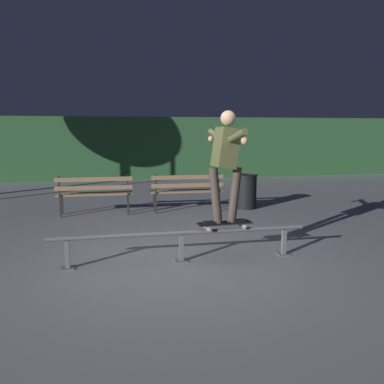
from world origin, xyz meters
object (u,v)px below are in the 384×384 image
(trash_can, at_px, (246,191))
(skateboard, at_px, (225,223))
(park_bench_leftmost, at_px, (95,191))
(skateboarder, at_px, (226,157))
(park_bench_left_center, at_px, (187,188))
(grind_rail, at_px, (181,238))

(trash_can, bearing_deg, skateboard, -113.56)
(park_bench_leftmost, bearing_deg, skateboarder, -60.17)
(park_bench_left_center, bearing_deg, skateboard, -91.40)
(skateboarder, bearing_deg, park_bench_leftmost, 119.83)
(skateboard, bearing_deg, grind_rail, -180.00)
(skateboarder, bearing_deg, trash_can, 66.48)
(park_bench_left_center, bearing_deg, grind_rail, -101.85)
(grind_rail, bearing_deg, trash_can, 58.43)
(grind_rail, bearing_deg, skateboard, 0.00)
(park_bench_leftmost, height_order, park_bench_left_center, same)
(park_bench_left_center, distance_m, trash_can, 1.45)
(grind_rail, distance_m, park_bench_leftmost, 3.61)
(grind_rail, height_order, skateboard, skateboard)
(grind_rail, height_order, skateboarder, skateboarder)
(park_bench_leftmost, distance_m, trash_can, 3.46)
(grind_rail, bearing_deg, park_bench_left_center, 78.15)
(grind_rail, bearing_deg, skateboarder, 0.02)
(skateboarder, distance_m, trash_can, 3.95)
(skateboarder, xyz_separation_m, park_bench_left_center, (0.08, 3.37, -0.91))
(park_bench_left_center, xyz_separation_m, trash_can, (1.44, 0.13, -0.12))
(skateboarder, relative_size, park_bench_left_center, 0.97)
(park_bench_left_center, bearing_deg, trash_can, 5.14)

